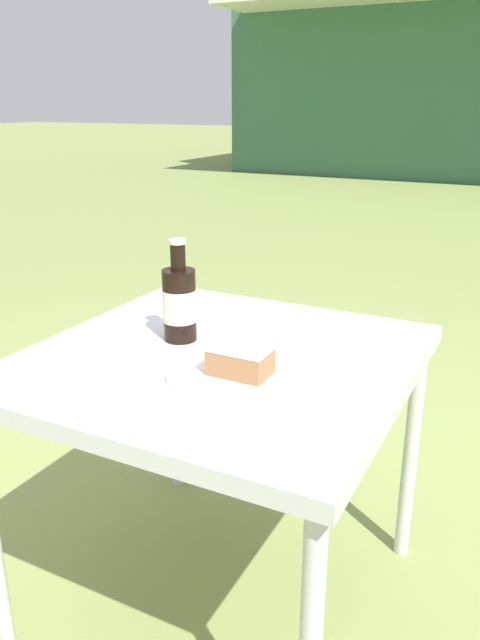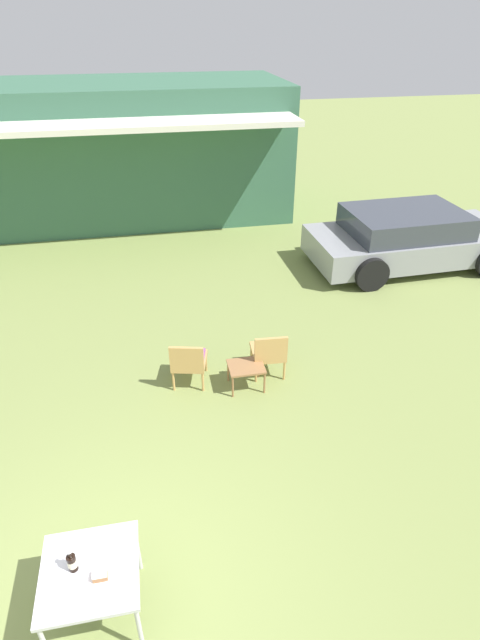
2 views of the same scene
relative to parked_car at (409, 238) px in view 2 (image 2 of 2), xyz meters
name	(u,v)px [view 2 (image 2 of 2)]	position (x,y,z in m)	size (l,w,h in m)	color
ground_plane	(101,613)	(-6.32, -6.47, -0.61)	(60.00, 60.00, 0.00)	olive
cabin_building	(102,151)	(-6.47, 4.65, 1.05)	(9.47, 4.88, 3.31)	#38664C
parked_car	(409,238)	(0.00, 0.00, 0.00)	(4.41, 2.21, 1.22)	gray
wicker_chair_cushioned	(189,360)	(-5.13, -3.24, -0.19)	(0.60, 0.64, 0.77)	tan
wicker_chair_plain	(269,352)	(-3.92, -3.27, -0.19)	(0.52, 0.57, 0.77)	tan
garden_side_table	(246,368)	(-4.32, -3.50, -0.27)	(0.52, 0.43, 0.39)	#996B42
patio_table	(90,574)	(-6.32, -6.47, 0.01)	(0.84, 0.84, 0.69)	silver
cake_on_plate	(99,577)	(-6.23, -6.56, 0.10)	(0.26, 0.26, 0.08)	white
cola_bottle_near	(72,562)	(-6.45, -6.43, 0.17)	(0.08, 0.08, 0.25)	black
fork	(89,580)	(-6.31, -6.56, 0.08)	(0.19, 0.08, 0.01)	silver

